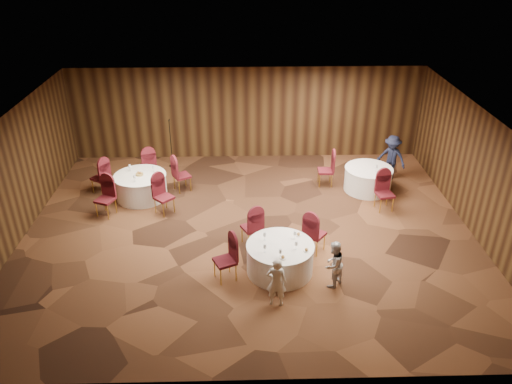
{
  "coord_description": "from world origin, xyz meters",
  "views": [
    {
      "loc": [
        -0.11,
        -11.38,
        7.32
      ],
      "look_at": [
        0.2,
        0.2,
        1.1
      ],
      "focal_mm": 35.0,
      "sensor_mm": 36.0,
      "label": 1
    }
  ],
  "objects_px": {
    "mic_stand": "(172,153)",
    "man_c": "(391,157)",
    "table_left": "(141,186)",
    "woman_a": "(276,282)",
    "table_main": "(280,258)",
    "table_right": "(368,179)",
    "woman_b": "(333,264)"
  },
  "relations": [
    {
      "from": "table_left",
      "to": "table_main",
      "type": "bearing_deg",
      "value": -43.96
    },
    {
      "from": "woman_b",
      "to": "man_c",
      "type": "height_order",
      "value": "man_c"
    },
    {
      "from": "woman_b",
      "to": "man_c",
      "type": "distance_m",
      "value": 6.08
    },
    {
      "from": "woman_b",
      "to": "table_right",
      "type": "bearing_deg",
      "value": -158.86
    },
    {
      "from": "woman_a",
      "to": "table_main",
      "type": "bearing_deg",
      "value": -89.87
    },
    {
      "from": "woman_a",
      "to": "man_c",
      "type": "distance_m",
      "value": 7.28
    },
    {
      "from": "table_main",
      "to": "woman_a",
      "type": "bearing_deg",
      "value": -97.81
    },
    {
      "from": "table_right",
      "to": "man_c",
      "type": "distance_m",
      "value": 1.24
    },
    {
      "from": "table_main",
      "to": "table_right",
      "type": "height_order",
      "value": "same"
    },
    {
      "from": "table_left",
      "to": "table_right",
      "type": "relative_size",
      "value": 1.06
    },
    {
      "from": "table_main",
      "to": "mic_stand",
      "type": "distance_m",
      "value": 6.83
    },
    {
      "from": "table_main",
      "to": "table_right",
      "type": "relative_size",
      "value": 1.09
    },
    {
      "from": "table_main",
      "to": "man_c",
      "type": "distance_m",
      "value": 6.26
    },
    {
      "from": "woman_a",
      "to": "woman_b",
      "type": "distance_m",
      "value": 1.46
    },
    {
      "from": "mic_stand",
      "to": "man_c",
      "type": "xyz_separation_m",
      "value": [
        7.19,
        -1.13,
        0.25
      ]
    },
    {
      "from": "table_right",
      "to": "table_left",
      "type": "bearing_deg",
      "value": -177.57
    },
    {
      "from": "table_right",
      "to": "man_c",
      "type": "bearing_deg",
      "value": 41.03
    },
    {
      "from": "table_main",
      "to": "table_right",
      "type": "distance_m",
      "value": 5.08
    },
    {
      "from": "table_left",
      "to": "woman_b",
      "type": "distance_m",
      "value": 6.7
    },
    {
      "from": "woman_a",
      "to": "man_c",
      "type": "height_order",
      "value": "man_c"
    },
    {
      "from": "table_right",
      "to": "woman_b",
      "type": "xyz_separation_m",
      "value": [
        -1.85,
        -4.63,
        0.2
      ]
    },
    {
      "from": "table_main",
      "to": "mic_stand",
      "type": "bearing_deg",
      "value": 118.61
    },
    {
      "from": "table_left",
      "to": "mic_stand",
      "type": "relative_size",
      "value": 0.93
    },
    {
      "from": "mic_stand",
      "to": "man_c",
      "type": "relative_size",
      "value": 1.13
    },
    {
      "from": "mic_stand",
      "to": "table_right",
      "type": "bearing_deg",
      "value": -16.88
    },
    {
      "from": "man_c",
      "to": "table_right",
      "type": "bearing_deg",
      "value": -102.63
    },
    {
      "from": "table_right",
      "to": "man_c",
      "type": "relative_size",
      "value": 0.99
    },
    {
      "from": "mic_stand",
      "to": "woman_a",
      "type": "distance_m",
      "value": 7.81
    },
    {
      "from": "woman_a",
      "to": "woman_b",
      "type": "xyz_separation_m",
      "value": [
        1.32,
        0.62,
        -0.02
      ]
    },
    {
      "from": "table_left",
      "to": "woman_a",
      "type": "relative_size",
      "value": 1.31
    },
    {
      "from": "table_main",
      "to": "man_c",
      "type": "bearing_deg",
      "value": 51.22
    },
    {
      "from": "table_left",
      "to": "table_right",
      "type": "bearing_deg",
      "value": 2.43
    }
  ]
}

